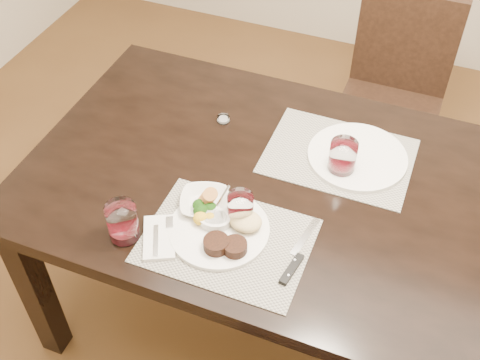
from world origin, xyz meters
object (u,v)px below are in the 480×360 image
at_px(steak_knife, 295,261).
at_px(cracker_bowl, 205,202).
at_px(chair_far, 394,89).
at_px(far_plate, 357,157).
at_px(dinner_plate, 223,229).
at_px(wine_glass_near, 240,210).

relative_size(steak_knife, cracker_bowl, 1.40).
height_order(chair_far, far_plate, chair_far).
bearing_deg(far_plate, cracker_bowl, -134.80).
xyz_separation_m(chair_far, dinner_plate, (-0.29, -1.19, 0.27)).
bearing_deg(chair_far, far_plate, -90.87).
relative_size(chair_far, dinner_plate, 3.14).
distance_m(chair_far, steak_knife, 1.24).
relative_size(dinner_plate, far_plate, 0.91).
xyz_separation_m(steak_knife, wine_glass_near, (-0.19, 0.08, 0.04)).
height_order(dinner_plate, cracker_bowl, cracker_bowl).
bearing_deg(wine_glass_near, far_plate, 56.76).
xyz_separation_m(dinner_plate, wine_glass_near, (0.03, 0.06, 0.03)).
relative_size(cracker_bowl, far_plate, 0.58).
distance_m(dinner_plate, cracker_bowl, 0.11).
bearing_deg(cracker_bowl, far_plate, 45.20).
relative_size(cracker_bowl, wine_glass_near, 1.79).
xyz_separation_m(dinner_plate, steak_knife, (0.22, -0.02, -0.01)).
relative_size(dinner_plate, wine_glass_near, 2.82).
bearing_deg(cracker_bowl, chair_far, 71.36).
distance_m(wine_glass_near, far_plate, 0.46).
xyz_separation_m(wine_glass_near, far_plate, (0.25, 0.38, -0.04)).
xyz_separation_m(steak_knife, cracker_bowl, (-0.31, 0.09, 0.01)).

